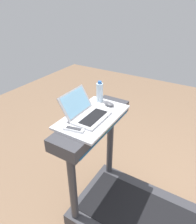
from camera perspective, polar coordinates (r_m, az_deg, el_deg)
The scene contains 6 objects.
treadmill_base at distance 2.20m, azimuth 13.55°, elevation -25.85°, with size 0.90×1.64×1.08m.
desk_board at distance 1.75m, azimuth -1.40°, elevation -1.28°, with size 0.66×0.40×0.02m, color silver.
laptop at distance 1.71m, azimuth -3.23°, elevation -0.12°, with size 0.33×0.32×0.20m.
computer_mouse at distance 1.89m, azimuth 3.16°, elevation 2.23°, with size 0.06×0.10×0.03m, color #4C4C51.
water_bottle at distance 1.94m, azimuth 0.47°, elevation 5.60°, with size 0.07×0.07×0.20m.
tv_remote at distance 1.56m, azimuth -6.79°, elevation -4.86°, with size 0.08×0.17×0.02m.
Camera 1 is at (-1.25, -0.11, 2.00)m, focal length 32.68 mm.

